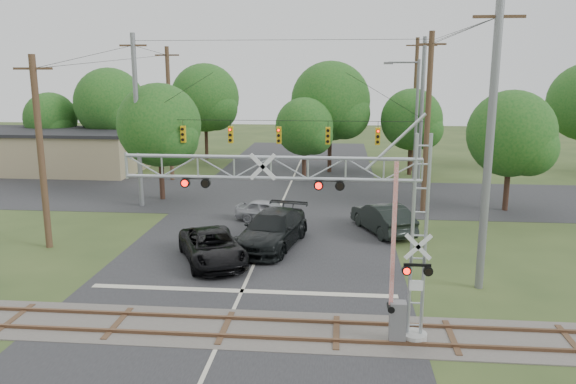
# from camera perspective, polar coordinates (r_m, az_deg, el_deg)

# --- Properties ---
(ground) EXTENTS (160.00, 160.00, 0.00)m
(ground) POSITION_cam_1_polar(r_m,az_deg,el_deg) (19.19, -7.66, -16.22)
(ground) COLOR #2E401D
(ground) RESTS_ON ground
(road_main) EXTENTS (14.00, 90.00, 0.02)m
(road_main) POSITION_cam_1_polar(r_m,az_deg,el_deg) (28.22, -3.12, -6.59)
(road_main) COLOR #252527
(road_main) RESTS_ON ground
(road_cross) EXTENTS (90.00, 12.00, 0.02)m
(road_cross) POSITION_cam_1_polar(r_m,az_deg,el_deg) (41.61, -0.30, -0.38)
(road_cross) COLOR #252527
(road_cross) RESTS_ON ground
(railroad_track) EXTENTS (90.00, 3.20, 0.17)m
(railroad_track) POSITION_cam_1_polar(r_m,az_deg,el_deg) (20.91, -6.41, -13.57)
(railroad_track) COLOR #49423F
(railroad_track) RESTS_ON ground
(crossing_gantry) EXTENTS (10.36, 0.92, 7.16)m
(crossing_gantry) POSITION_cam_1_polar(r_m,az_deg,el_deg) (18.65, 3.98, -2.37)
(crossing_gantry) COLOR #979792
(crossing_gantry) RESTS_ON ground
(traffic_signal_span) EXTENTS (19.34, 0.36, 11.50)m
(traffic_signal_span) POSITION_cam_1_polar(r_m,az_deg,el_deg) (36.70, 0.53, 6.80)
(traffic_signal_span) COLOR slate
(traffic_signal_span) RESTS_ON ground
(pickup_black) EXTENTS (4.70, 6.21, 1.57)m
(pickup_black) POSITION_cam_1_polar(r_m,az_deg,el_deg) (27.44, -7.67, -5.54)
(pickup_black) COLOR black
(pickup_black) RESTS_ON ground
(car_dark) EXTENTS (3.85, 6.78, 1.85)m
(car_dark) POSITION_cam_1_polar(r_m,az_deg,el_deg) (29.56, -1.63, -3.84)
(car_dark) COLOR black
(car_dark) RESTS_ON ground
(sedan_silver) EXTENTS (4.26, 2.50, 1.36)m
(sedan_silver) POSITION_cam_1_polar(r_m,az_deg,el_deg) (34.48, -2.05, -1.92)
(sedan_silver) COLOR gray
(sedan_silver) RESTS_ON ground
(suv_dark) EXTENTS (3.64, 5.52, 1.72)m
(suv_dark) POSITION_cam_1_polar(r_m,az_deg,el_deg) (32.60, 9.59, -2.59)
(suv_dark) COLOR black
(suv_dark) RESTS_ON ground
(commercial_building) EXTENTS (16.43, 8.54, 3.81)m
(commercial_building) POSITION_cam_1_polar(r_m,az_deg,el_deg) (55.94, -22.78, 3.90)
(commercial_building) COLOR #988965
(commercial_building) RESTS_ON ground
(streetlight) EXTENTS (2.64, 0.28, 9.91)m
(streetlight) POSITION_cam_1_polar(r_m,az_deg,el_deg) (43.02, 12.64, 7.20)
(streetlight) COLOR slate
(streetlight) RESTS_ON ground
(utility_poles) EXTENTS (23.84, 29.35, 11.99)m
(utility_poles) POSITION_cam_1_polar(r_m,az_deg,el_deg) (39.64, 3.37, 7.42)
(utility_poles) COLOR #4A3322
(utility_poles) RESTS_ON ground
(treeline) EXTENTS (56.04, 26.23, 9.97)m
(treeline) POSITION_cam_1_polar(r_m,az_deg,el_deg) (50.21, 1.18, 8.47)
(treeline) COLOR #342017
(treeline) RESTS_ON ground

